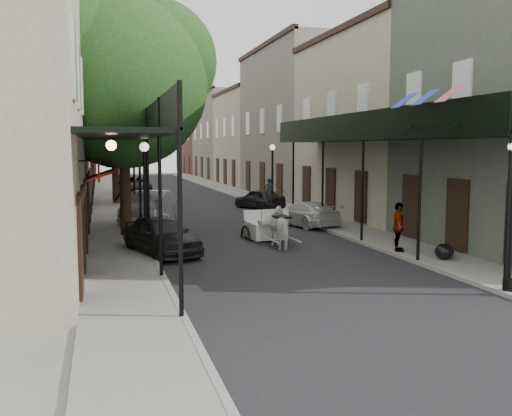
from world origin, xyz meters
TOP-DOWN VIEW (x-y plane):
  - ground at (0.00, 0.00)m, footprint 140.00×140.00m
  - road at (0.00, 20.00)m, footprint 8.00×90.00m
  - sidewalk_left at (-5.00, 20.00)m, footprint 2.20×90.00m
  - sidewalk_right at (5.00, 20.00)m, footprint 2.20×90.00m
  - building_row_left at (-8.60, 30.00)m, footprint 5.00×80.00m
  - building_row_right at (8.60, 30.00)m, footprint 5.00×80.00m
  - gallery_left at (-4.79, 6.98)m, footprint 2.20×18.05m
  - gallery_right at (4.79, 6.98)m, footprint 2.20×18.05m
  - tree_near at (-4.20, 10.18)m, footprint 7.31×6.80m
  - tree_far at (-4.25, 24.18)m, footprint 6.45×6.00m
  - lamppost_right_near at (4.10, -2.00)m, footprint 0.32×0.32m
  - lamppost_left at (-4.10, 6.00)m, footprint 0.32×0.32m
  - lamppost_right_far at (4.10, 18.00)m, footprint 0.32×0.32m
  - horse at (0.83, 6.00)m, footprint 0.90×1.80m
  - carriage at (0.69, 8.31)m, footprint 1.62×2.26m
  - pedestrian_walking at (-3.26, 9.36)m, footprint 0.86×0.70m
  - pedestrian_sidewalk_left at (-4.35, 17.46)m, footprint 1.40×1.16m
  - pedestrian_sidewalk_right at (4.20, 3.60)m, footprint 0.78×1.07m
  - car_left_near at (-3.60, 5.77)m, footprint 2.70×4.26m
  - car_left_mid at (-3.31, 14.00)m, footprint 3.20×5.06m
  - car_left_far at (-3.07, 31.73)m, footprint 2.72×5.42m
  - car_right_near at (3.60, 11.11)m, footprint 2.59×4.33m
  - car_right_far at (3.60, 19.00)m, footprint 2.71×3.93m
  - trash_bags at (5.02, 2.11)m, footprint 0.86×1.01m

SIDE VIEW (x-z plane):
  - ground at x=0.00m, z-range 0.00..0.00m
  - road at x=0.00m, z-range 0.00..0.01m
  - sidewalk_left at x=-5.00m, z-range 0.00..0.12m
  - sidewalk_right at x=5.00m, z-range 0.00..0.12m
  - trash_bags at x=5.02m, z-range 0.10..0.61m
  - car_right_near at x=3.60m, z-range 0.00..1.18m
  - car_right_far at x=3.60m, z-range 0.00..1.24m
  - car_left_near at x=-3.60m, z-range 0.00..1.35m
  - car_left_far at x=-3.07m, z-range 0.00..1.47m
  - horse at x=0.83m, z-range 0.00..1.48m
  - car_left_mid at x=-3.31m, z-range 0.00..1.57m
  - pedestrian_walking at x=-3.26m, z-range 0.00..1.66m
  - pedestrian_sidewalk_right at x=4.20m, z-range 0.12..1.80m
  - carriage at x=0.69m, z-range -0.28..2.20m
  - pedestrian_sidewalk_left at x=-4.35m, z-range 0.12..2.01m
  - lamppost_right_near at x=4.10m, z-range 0.19..3.90m
  - lamppost_left at x=-4.10m, z-range 0.19..3.90m
  - lamppost_right_far at x=4.10m, z-range 0.19..3.90m
  - gallery_left at x=-4.79m, z-range 1.61..6.49m
  - gallery_right at x=4.79m, z-range 1.61..6.49m
  - building_row_left at x=-8.60m, z-range 0.00..10.50m
  - building_row_right at x=8.60m, z-range 0.00..10.50m
  - tree_far at x=-4.25m, z-range 1.53..10.14m
  - tree_near at x=-4.20m, z-range 1.67..11.30m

